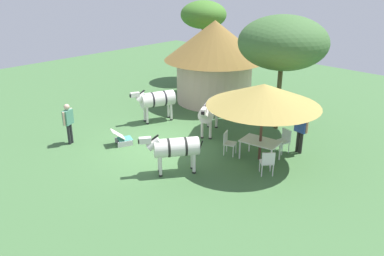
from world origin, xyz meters
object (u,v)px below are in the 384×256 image
(patio_dining_table, at_px, (260,143))
(patio_chair_west_end, at_px, (284,139))
(zebra_toward_hut, at_px, (156,100))
(acacia_tree_behind_hut, at_px, (204,15))
(thatched_hut, at_px, (215,56))
(zebra_nearest_camera, at_px, (175,148))
(acacia_tree_right_background, at_px, (283,43))
(patio_chair_east_end, at_px, (267,161))
(zebra_by_umbrella, at_px, (209,111))
(patio_chair_near_hut, at_px, (228,141))
(guest_beside_umbrella, at_px, (301,128))
(striped_lounge_chair, at_px, (122,138))
(shade_umbrella, at_px, (264,95))
(standing_watcher, at_px, (68,120))

(patio_dining_table, height_order, patio_chair_west_end, patio_chair_west_end)
(zebra_toward_hut, distance_m, acacia_tree_behind_hut, 8.28)
(thatched_hut, relative_size, zebra_nearest_camera, 2.74)
(patio_chair_west_end, distance_m, acacia_tree_right_background, 4.07)
(patio_chair_east_end, relative_size, zebra_toward_hut, 0.43)
(patio_chair_east_end, distance_m, zebra_by_umbrella, 4.17)
(patio_chair_west_end, height_order, patio_chair_near_hut, same)
(patio_chair_near_hut, bearing_deg, acacia_tree_behind_hut, -155.06)
(patio_chair_near_hut, distance_m, patio_chair_east_end, 2.05)
(patio_chair_east_end, bearing_deg, guest_beside_umbrella, 46.75)
(guest_beside_umbrella, distance_m, acacia_tree_right_background, 3.74)
(zebra_nearest_camera, distance_m, acacia_tree_behind_hut, 12.84)
(striped_lounge_chair, height_order, zebra_by_umbrella, zebra_by_umbrella)
(patio_chair_east_end, xyz_separation_m, guest_beside_umbrella, (-0.16, 2.37, 0.51))
(patio_dining_table, bearing_deg, shade_umbrella, 90.00)
(zebra_by_umbrella, height_order, acacia_tree_behind_hut, acacia_tree_behind_hut)
(acacia_tree_behind_hut, bearing_deg, zebra_by_umbrella, -45.23)
(standing_watcher, relative_size, striped_lounge_chair, 1.79)
(thatched_hut, xyz_separation_m, acacia_tree_right_background, (4.56, -0.98, 1.36))
(patio_chair_near_hut, height_order, zebra_nearest_camera, zebra_nearest_camera)
(shade_umbrella, relative_size, patio_chair_east_end, 4.48)
(guest_beside_umbrella, relative_size, zebra_nearest_camera, 0.91)
(shade_umbrella, height_order, patio_chair_near_hut, shade_umbrella)
(shade_umbrella, distance_m, guest_beside_umbrella, 2.24)
(shade_umbrella, xyz_separation_m, striped_lounge_chair, (-4.73, -2.76, -2.24))
(thatched_hut, height_order, zebra_toward_hut, thatched_hut)
(acacia_tree_right_background, bearing_deg, shade_umbrella, -67.09)
(zebra_toward_hut, bearing_deg, patio_dining_table, -158.51)
(guest_beside_umbrella, relative_size, standing_watcher, 1.03)
(guest_beside_umbrella, distance_m, acacia_tree_behind_hut, 11.71)
(guest_beside_umbrella, relative_size, zebra_by_umbrella, 0.82)
(guest_beside_umbrella, height_order, striped_lounge_chair, guest_beside_umbrella)
(patio_chair_near_hut, distance_m, acacia_tree_right_background, 4.81)
(patio_chair_west_end, distance_m, striped_lounge_chair, 6.38)
(shade_umbrella, bearing_deg, zebra_toward_hut, -179.62)
(patio_dining_table, height_order, patio_chair_east_end, patio_chair_east_end)
(zebra_nearest_camera, bearing_deg, patio_chair_near_hut, -63.54)
(patio_dining_table, xyz_separation_m, zebra_toward_hut, (-5.74, -0.04, 0.38))
(standing_watcher, bearing_deg, striped_lounge_chair, 106.24)
(patio_chair_west_end, xyz_separation_m, patio_chair_near_hut, (-1.40, -1.67, 0.00))
(thatched_hut, height_order, patio_dining_table, thatched_hut)
(guest_beside_umbrella, bearing_deg, shade_umbrella, 72.38)
(thatched_hut, distance_m, patio_chair_near_hut, 6.82)
(thatched_hut, distance_m, acacia_tree_right_background, 4.86)
(patio_chair_west_end, bearing_deg, shade_umbrella, 90.00)
(zebra_by_umbrella, xyz_separation_m, acacia_tree_behind_hut, (-6.26, 6.31, 2.96))
(shade_umbrella, relative_size, patio_chair_west_end, 4.48)
(patio_chair_east_end, xyz_separation_m, striped_lounge_chair, (-5.62, -1.92, -0.26))
(standing_watcher, relative_size, acacia_tree_behind_hut, 0.34)
(standing_watcher, xyz_separation_m, acacia_tree_right_background, (5.00, 7.24, 2.76))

